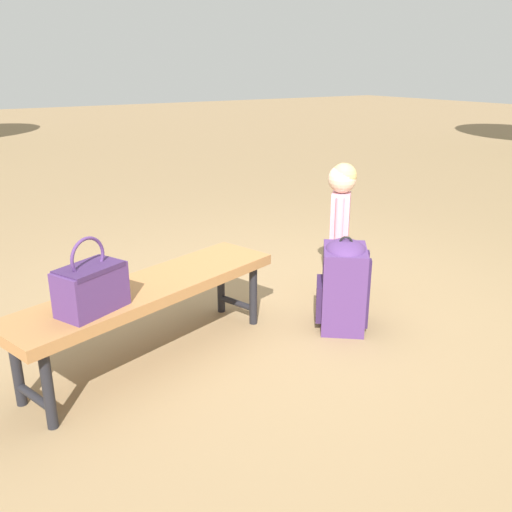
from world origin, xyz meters
The scene contains 5 objects.
ground_plane centered at (0.00, 0.00, 0.00)m, with size 40.00×40.00×0.00m, color #8C704C.
park_bench centered at (-0.88, -0.08, 0.39)m, with size 1.65×0.85×0.45m.
handbag centered at (-1.24, -0.26, 0.58)m, with size 0.37×0.30×0.37m.
child_standing centered at (0.58, 0.05, 0.63)m, with size 0.20×0.20×0.94m.
backpack_large centered at (0.27, -0.34, 0.29)m, with size 0.42×0.43×0.59m.
Camera 1 is at (-1.89, -2.70, 1.56)m, focal length 38.73 mm.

